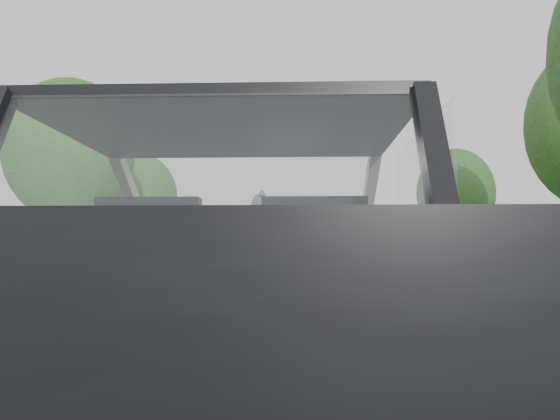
# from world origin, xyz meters

# --- Properties ---
(ground) EXTENTS (140.00, 140.00, 0.00)m
(ground) POSITION_xyz_m (0.00, 0.00, 0.00)
(ground) COLOR #38383B
(ground) RESTS_ON ground
(subject_car) EXTENTS (1.80, 4.00, 1.45)m
(subject_car) POSITION_xyz_m (0.00, 0.00, 0.72)
(subject_car) COLOR black
(subject_car) RESTS_ON ground
(dashboard) EXTENTS (1.58, 0.45, 0.30)m
(dashboard) POSITION_xyz_m (0.00, 0.62, 0.85)
(dashboard) COLOR black
(dashboard) RESTS_ON subject_car
(driver_seat) EXTENTS (0.50, 0.72, 0.42)m
(driver_seat) POSITION_xyz_m (-0.40, -0.29, 0.88)
(driver_seat) COLOR black
(driver_seat) RESTS_ON subject_car
(passenger_seat) EXTENTS (0.50, 0.72, 0.42)m
(passenger_seat) POSITION_xyz_m (0.40, -0.29, 0.88)
(passenger_seat) COLOR black
(passenger_seat) RESTS_ON subject_car
(steering_wheel) EXTENTS (0.36, 0.36, 0.04)m
(steering_wheel) POSITION_xyz_m (-0.40, 0.33, 0.92)
(steering_wheel) COLOR black
(steering_wheel) RESTS_ON dashboard
(cat) EXTENTS (0.57, 0.23, 0.25)m
(cat) POSITION_xyz_m (0.32, 0.58, 1.08)
(cat) COLOR #9E9E9E
(cat) RESTS_ON dashboard
(guardrail) EXTENTS (0.05, 90.00, 0.32)m
(guardrail) POSITION_xyz_m (4.30, 10.00, 0.58)
(guardrail) COLOR #8F949D
(guardrail) RESTS_ON ground
(other_car) EXTENTS (1.75, 4.05, 1.31)m
(other_car) POSITION_xyz_m (-0.40, 17.03, 0.66)
(other_car) COLOR #A5A5A5
(other_car) RESTS_ON ground
(highway_sign) EXTENTS (0.31, 1.13, 2.81)m
(highway_sign) POSITION_xyz_m (6.53, 19.50, 1.41)
(highway_sign) COLOR #0D4E21
(highway_sign) RESTS_ON ground
(tree_2) EXTENTS (4.36, 4.36, 6.10)m
(tree_2) POSITION_xyz_m (9.43, 29.65, 3.05)
(tree_2) COLOR #224C15
(tree_2) RESTS_ON ground
(tree_3) EXTENTS (7.35, 7.35, 8.41)m
(tree_3) POSITION_xyz_m (11.61, 36.74, 4.21)
(tree_3) COLOR #224C15
(tree_3) RESTS_ON ground
(tree_5) EXTENTS (7.30, 7.30, 8.38)m
(tree_5) POSITION_xyz_m (-9.73, 20.17, 4.19)
(tree_5) COLOR #224C15
(tree_5) RESTS_ON ground
(tree_6) EXTENTS (4.69, 4.69, 6.92)m
(tree_6) POSITION_xyz_m (-9.52, 29.89, 3.46)
(tree_6) COLOR #224C15
(tree_6) RESTS_ON ground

